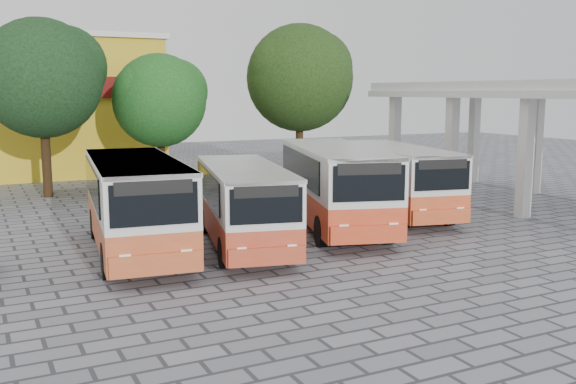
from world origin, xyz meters
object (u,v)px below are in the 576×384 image
bus_far_left (135,199)px  bus_centre_left (244,200)px  bus_centre_right (335,182)px  bus_far_right (397,176)px

bus_far_left → bus_centre_left: bearing=-6.5°
bus_far_left → bus_centre_left: bus_far_left is taller
bus_centre_right → bus_far_left: bearing=-160.4°
bus_centre_left → bus_far_right: (7.63, 2.34, 0.08)m
bus_centre_left → bus_far_right: size_ratio=0.95×
bus_far_left → bus_far_right: bus_far_left is taller
bus_far_left → bus_centre_right: bearing=9.5°
bus_far_left → bus_centre_right: size_ratio=0.95×
bus_far_right → bus_far_left: bearing=-159.7°
bus_far_left → bus_centre_right: bus_centre_right is taller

